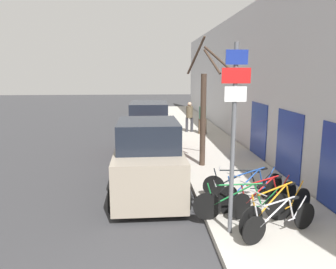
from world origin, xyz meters
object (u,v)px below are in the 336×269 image
object	(u,v)px
parked_car_1	(149,130)
pedestrian_far	(189,115)
bicycle_3	(266,197)
bicycle_4	(252,190)
bicycle_0	(281,220)
parked_car_0	(148,161)
bicycle_5	(242,186)
street_tree	(204,111)
bicycle_2	(243,204)
signpost	(234,129)
bicycle_1	(278,209)
pedestrian_near	(203,116)

from	to	relation	value
parked_car_1	pedestrian_far	size ratio (longest dim) A/B	2.62
bicycle_3	bicycle_4	world-z (taller)	bicycle_4
bicycle_0	parked_car_0	xyz separation A→B (m)	(-2.73, 3.09, 0.50)
bicycle_3	bicycle_5	distance (m)	0.95
bicycle_3	parked_car_0	xyz separation A→B (m)	(-2.88, 1.83, 0.49)
parked_car_1	street_tree	distance (m)	3.44
bicycle_3	bicycle_4	distance (m)	0.46
street_tree	bicycle_2	bearing A→B (deg)	-88.54
bicycle_0	signpost	bearing A→B (deg)	52.47
signpost	bicycle_3	world-z (taller)	signpost
parked_car_0	parked_car_1	size ratio (longest dim) A/B	0.92
bicycle_4	parked_car_0	size ratio (longest dim) A/B	0.51
bicycle_4	parked_car_0	distance (m)	3.05
bicycle_2	bicycle_3	xyz separation A→B (m)	(0.70, 0.43, -0.01)
bicycle_2	bicycle_3	bearing A→B (deg)	-53.15
parked_car_0	parked_car_1	bearing A→B (deg)	88.14
bicycle_0	parked_car_0	bearing A→B (deg)	17.83
street_tree	bicycle_5	bearing A→B (deg)	-82.00
bicycle_0	bicycle_2	bearing A→B (deg)	10.23
signpost	bicycle_5	world-z (taller)	signpost
signpost	bicycle_0	world-z (taller)	signpost
bicycle_1	bicycle_5	bearing A→B (deg)	-20.53
bicycle_0	street_tree	xyz separation A→B (m)	(-0.67, 5.50, 1.69)
signpost	pedestrian_near	size ratio (longest dim) A/B	2.25
bicycle_0	bicycle_5	distance (m)	2.15
signpost	bicycle_5	distance (m)	2.80
parked_car_0	street_tree	distance (m)	3.39
signpost	parked_car_1	xyz separation A→B (m)	(-1.63, 7.83, -1.37)
bicycle_0	bicycle_4	bearing A→B (deg)	-21.27
bicycle_2	street_tree	distance (m)	4.96
signpost	parked_car_0	xyz separation A→B (m)	(-1.73, 2.84, -1.41)
bicycle_1	parked_car_0	bearing A→B (deg)	15.87
pedestrian_far	street_tree	bearing A→B (deg)	-100.89
parked_car_1	bicycle_4	bearing A→B (deg)	-66.67
pedestrian_near	street_tree	size ratio (longest dim) A/B	0.38
bicycle_0	bicycle_1	size ratio (longest dim) A/B	0.88
bicycle_1	parked_car_0	size ratio (longest dim) A/B	0.51
bicycle_0	bicycle_1	distance (m)	0.47
signpost	parked_car_0	size ratio (longest dim) A/B	0.96
street_tree	bicycle_0	bearing A→B (deg)	-83.01
bicycle_3	street_tree	xyz separation A→B (m)	(-0.82, 4.24, 1.67)
bicycle_2	bicycle_4	xyz separation A→B (m)	(0.48, 0.84, 0.02)
bicycle_0	bicycle_3	bearing A→B (deg)	-30.17
bicycle_3	pedestrian_far	bearing A→B (deg)	-25.47
pedestrian_far	parked_car_1	bearing A→B (deg)	-125.72
bicycle_5	bicycle_1	bearing A→B (deg)	-154.47
bicycle_3	pedestrian_near	distance (m)	10.56
bicycle_2	pedestrian_near	size ratio (longest dim) A/B	1.31
pedestrian_far	bicycle_5	bearing A→B (deg)	-97.14
bicycle_4	parked_car_0	xyz separation A→B (m)	(-2.66, 1.42, 0.45)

